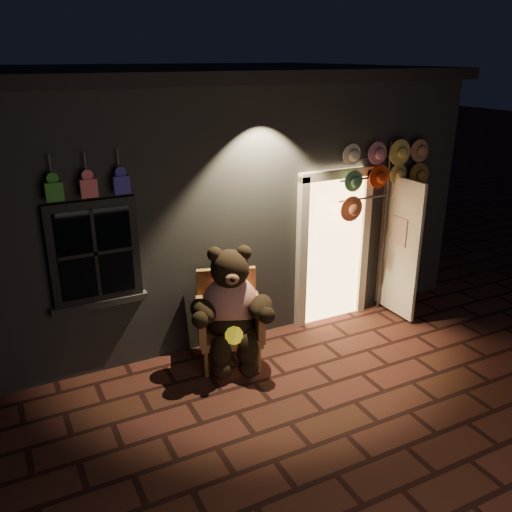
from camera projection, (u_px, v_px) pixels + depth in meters
ground at (303, 392)px, 6.21m from camera, size 60.00×60.00×0.00m
shop_building at (179, 177)px, 8.93m from camera, size 7.30×5.95×3.51m
wicker_armchair at (229, 318)px, 6.72m from camera, size 0.94×0.90×1.13m
teddy_bear at (231, 308)px, 6.52m from camera, size 1.04×0.97×1.51m
hat_rack at (384, 173)px, 7.39m from camera, size 1.43×0.22×2.53m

